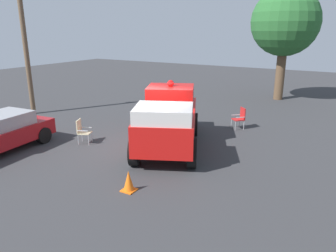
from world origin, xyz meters
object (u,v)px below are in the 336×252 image
Objects in this scene: vintage_fire_truck at (169,118)px; utility_pole at (26,48)px; oak_tree_right at (285,23)px; traffic_cone at (129,181)px; lawn_chair_by_car at (240,117)px; lawn_chair_spare at (82,130)px.

vintage_fire_truck is 9.67m from utility_pole.
oak_tree_right reaches higher than traffic_cone.
oak_tree_right is at bearing -135.30° from utility_pole.
oak_tree_right is 1.03× the size of utility_pole.
lawn_chair_spare is at bearing 46.65° from lawn_chair_by_car.
lawn_chair_spare is 1.61× the size of traffic_cone.
oak_tree_right reaches higher than lawn_chair_by_car.
lawn_chair_by_car is 7.82m from traffic_cone.
oak_tree_right is 16.40m from traffic_cone.
traffic_cone is (0.96, 15.68, -4.71)m from oak_tree_right.
lawn_chair_spare is (3.33, 1.48, -0.61)m from vintage_fire_truck.
lawn_chair_by_car is 9.07m from oak_tree_right.
vintage_fire_truck is 4.30m from lawn_chair_by_car.
vintage_fire_truck is at bearing 65.93° from lawn_chair_by_car.
lawn_chair_by_car is 1.61× the size of traffic_cone.
oak_tree_right is 15.76m from utility_pole.
lawn_chair_spare is 7.09m from utility_pole.
lawn_chair_spare is at bearing 159.52° from utility_pole.
lawn_chair_spare is at bearing -29.68° from traffic_cone.
oak_tree_right reaches higher than vintage_fire_truck.
lawn_chair_by_car is 7.38m from lawn_chair_spare.
oak_tree_right is (-5.17, -13.28, 4.43)m from lawn_chair_spare.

